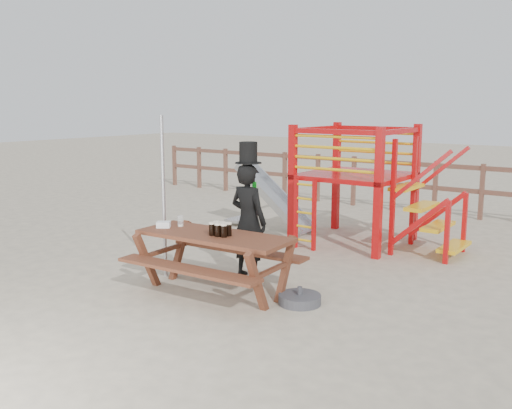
% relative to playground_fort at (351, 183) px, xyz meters
% --- Properties ---
extents(ground, '(60.00, 60.00, 0.00)m').
position_rel_playground_fort_xyz_m(ground, '(-0.12, -3.58, -1.07)').
color(ground, '#C0B295').
rests_on(ground, ground).
extents(back_fence, '(15.09, 0.09, 1.20)m').
position_rel_playground_fort_xyz_m(back_fence, '(-0.12, 3.42, -0.34)').
color(back_fence, brown).
rests_on(back_fence, ground).
extents(playground_fort, '(4.71, 1.84, 2.10)m').
position_rel_playground_fort_xyz_m(playground_fort, '(0.00, 0.00, 0.00)').
color(playground_fort, '#BC0C0E').
rests_on(playground_fort, ground).
extents(picnic_table, '(2.13, 1.53, 0.80)m').
position_rel_playground_fort_xyz_m(picnic_table, '(-0.13, -3.60, -0.57)').
color(picnic_table, brown).
rests_on(picnic_table, ground).
extents(man_with_hat, '(0.62, 0.43, 1.94)m').
position_rel_playground_fort_xyz_m(man_with_hat, '(-0.17, -2.80, -0.20)').
color(man_with_hat, black).
rests_on(man_with_hat, ground).
extents(metal_pole, '(0.05, 0.05, 2.30)m').
position_rel_playground_fort_xyz_m(metal_pole, '(-1.17, -3.46, 0.08)').
color(metal_pole, '#B2B2B7').
rests_on(metal_pole, ground).
extents(parasol_base, '(0.53, 0.53, 0.22)m').
position_rel_playground_fort_xyz_m(parasol_base, '(0.99, -3.30, -1.01)').
color(parasol_base, '#3E3E44').
rests_on(parasol_base, ground).
extents(paper_bag, '(0.23, 0.22, 0.08)m').
position_rel_playground_fort_xyz_m(paper_bag, '(-0.94, -3.70, -0.24)').
color(paper_bag, white).
rests_on(paper_bag, picnic_table).
extents(stout_pints, '(0.27, 0.19, 0.17)m').
position_rel_playground_fort_xyz_m(stout_pints, '(-0.00, -3.63, -0.19)').
color(stout_pints, black).
rests_on(stout_pints, picnic_table).
extents(empty_glasses, '(0.08, 0.08, 0.15)m').
position_rel_playground_fort_xyz_m(empty_glasses, '(-0.80, -3.52, -0.21)').
color(empty_glasses, silver).
rests_on(empty_glasses, picnic_table).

